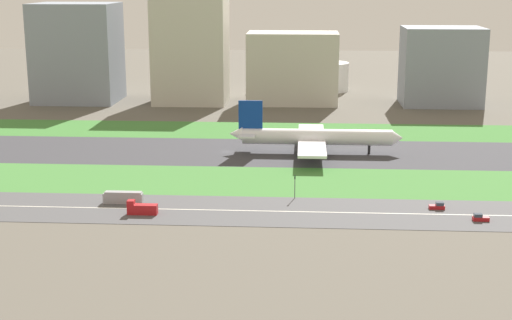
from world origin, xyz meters
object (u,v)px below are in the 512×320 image
(truck_0, at_px, (142,209))
(fuel_tank_west, at_px, (274,75))
(bus_0, at_px, (123,197))
(cargo_warehouse, at_px, (441,66))
(hangar_building, at_px, (191,50))
(terminal_building, at_px, (77,53))
(office_tower, at_px, (293,68))
(airliner, at_px, (312,137))
(fuel_tank_centre, at_px, (326,77))
(car_2, at_px, (438,206))
(car_4, at_px, (480,218))
(traffic_light, at_px, (295,185))

(truck_0, bearing_deg, fuel_tank_west, -96.62)
(bus_0, relative_size, cargo_warehouse, 0.29)
(truck_0, xyz_separation_m, cargo_warehouse, (115.28, 192.00, 18.16))
(hangar_building, bearing_deg, fuel_tank_west, 47.38)
(hangar_building, bearing_deg, cargo_warehouse, 0.00)
(terminal_building, xyz_separation_m, fuel_tank_west, (101.68, 45.00, -16.98))
(office_tower, relative_size, cargo_warehouse, 1.17)
(airliner, height_order, fuel_tank_centre, airliner)
(car_2, bearing_deg, truck_0, -173.19)
(truck_0, distance_m, office_tower, 196.65)
(car_2, distance_m, hangar_building, 208.24)
(airliner, relative_size, terminal_building, 1.27)
(airliner, height_order, terminal_building, terminal_building)
(car_4, bearing_deg, hangar_building, -60.77)
(fuel_tank_west, xyz_separation_m, fuel_tank_centre, (30.48, 0.00, -0.50))
(traffic_light, height_order, office_tower, office_tower)
(car_2, bearing_deg, fuel_tank_centre, 96.49)
(traffic_light, bearing_deg, bus_0, -170.97)
(car_2, xyz_separation_m, fuel_tank_west, (-56.30, 227.00, 7.74))
(traffic_light, height_order, terminal_building, terminal_building)
(airliner, height_order, office_tower, office_tower)
(airliner, height_order, car_2, airliner)
(cargo_warehouse, bearing_deg, hangar_building, 180.00)
(fuel_tank_west, bearing_deg, office_tower, -75.58)
(bus_0, distance_m, office_tower, 188.61)
(hangar_building, xyz_separation_m, fuel_tank_west, (41.41, 45.00, -18.62))
(truck_0, bearing_deg, terminal_building, -68.88)
(traffic_light, bearing_deg, terminal_building, 123.89)
(traffic_light, distance_m, terminal_building, 210.71)
(terminal_building, height_order, fuel_tank_centre, terminal_building)
(fuel_tank_west, bearing_deg, car_4, -74.43)
(office_tower, distance_m, fuel_tank_west, 47.47)
(car_2, distance_m, cargo_warehouse, 185.67)
(car_2, xyz_separation_m, hangar_building, (-97.70, 182.00, 26.36))
(bus_0, xyz_separation_m, terminal_building, (-66.61, 182.00, 23.82))
(car_4, relative_size, traffic_light, 0.61)
(car_2, xyz_separation_m, cargo_warehouse, (31.49, 182.00, 18.91))
(car_4, bearing_deg, terminal_building, -48.86)
(bus_0, relative_size, traffic_light, 1.61)
(terminal_building, relative_size, hangar_building, 0.94)
(traffic_light, xyz_separation_m, terminal_building, (-116.90, 174.01, 21.35))
(truck_0, height_order, traffic_light, traffic_light)
(airliner, height_order, bus_0, airliner)
(bus_0, relative_size, office_tower, 0.25)
(truck_0, bearing_deg, airliner, -121.89)
(airliner, bearing_deg, office_tower, 94.75)
(car_2, relative_size, traffic_light, 0.61)
(airliner, bearing_deg, car_4, -60.01)
(bus_0, distance_m, truck_0, 12.55)
(airliner, bearing_deg, terminal_building, 137.11)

